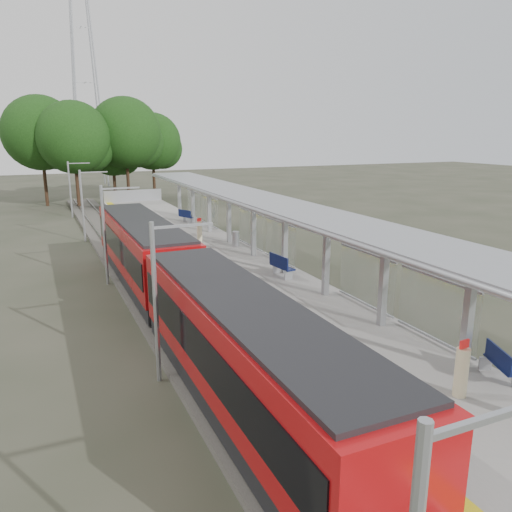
% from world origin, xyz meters
% --- Properties ---
extents(ground, '(200.00, 200.00, 0.00)m').
position_xyz_m(ground, '(0.00, 0.00, 0.00)').
color(ground, '#474438').
rests_on(ground, ground).
extents(trackbed, '(3.00, 70.00, 0.24)m').
position_xyz_m(trackbed, '(-4.50, 20.00, 0.12)').
color(trackbed, '#59544C').
rests_on(trackbed, ground).
extents(platform, '(6.00, 50.00, 1.00)m').
position_xyz_m(platform, '(0.00, 20.00, 0.50)').
color(platform, gray).
rests_on(platform, ground).
extents(tactile_strip, '(0.60, 50.00, 0.02)m').
position_xyz_m(tactile_strip, '(-2.55, 20.00, 1.01)').
color(tactile_strip, yellow).
rests_on(tactile_strip, platform).
extents(end_fence, '(6.00, 0.10, 1.20)m').
position_xyz_m(end_fence, '(0.00, 44.95, 1.60)').
color(end_fence, '#9EA0A5').
rests_on(end_fence, platform).
extents(train, '(2.74, 27.60, 3.62)m').
position_xyz_m(train, '(-4.50, 10.81, 2.05)').
color(train, black).
rests_on(train, ground).
extents(canopy, '(3.27, 38.00, 3.66)m').
position_xyz_m(canopy, '(1.61, 16.19, 4.20)').
color(canopy, '#9EA0A5').
rests_on(canopy, platform).
extents(pylon, '(8.00, 4.00, 38.00)m').
position_xyz_m(pylon, '(-1.00, 73.00, 19.00)').
color(pylon, '#9EA0A5').
rests_on(pylon, ground).
extents(tree_cluster, '(20.45, 13.49, 12.08)m').
position_xyz_m(tree_cluster, '(-2.29, 52.19, 7.53)').
color(tree_cluster, '#382316').
rests_on(tree_cluster, ground).
extents(catenary_masts, '(2.08, 48.16, 5.40)m').
position_xyz_m(catenary_masts, '(-6.22, 19.00, 2.91)').
color(catenary_masts, '#9EA0A5').
rests_on(catenary_masts, ground).
extents(bench_near, '(0.98, 1.53, 1.01)m').
position_xyz_m(bench_near, '(2.50, 1.10, 1.53)').
color(bench_near, '#0E1746').
rests_on(bench_near, platform).
extents(bench_mid, '(0.68, 1.69, 1.12)m').
position_xyz_m(bench_mid, '(1.47, 13.39, 1.59)').
color(bench_mid, '#0E1746').
rests_on(bench_mid, platform).
extents(bench_far, '(1.04, 1.52, 1.00)m').
position_xyz_m(bench_far, '(1.54, 30.53, 1.53)').
color(bench_far, '#0E1746').
rests_on(bench_far, platform).
extents(info_pillar_near, '(0.37, 0.37, 1.66)m').
position_xyz_m(info_pillar_near, '(0.69, 0.86, 1.72)').
color(info_pillar_near, beige).
rests_on(info_pillar_near, platform).
extents(info_pillar_far, '(0.35, 0.35, 1.56)m').
position_xyz_m(info_pillar_far, '(0.33, 23.14, 1.68)').
color(info_pillar_far, beige).
rests_on(info_pillar_far, platform).
extents(litter_bin, '(0.60, 0.60, 0.95)m').
position_xyz_m(litter_bin, '(1.97, 20.76, 1.47)').
color(litter_bin, '#9EA0A5').
rests_on(litter_bin, platform).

